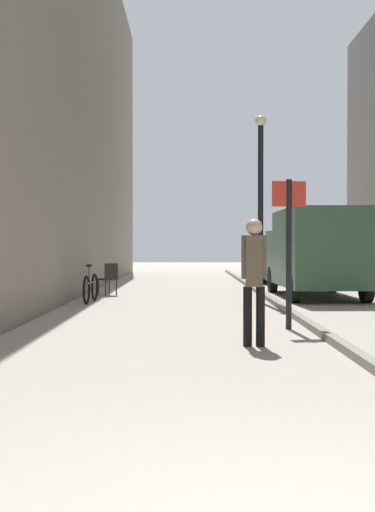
# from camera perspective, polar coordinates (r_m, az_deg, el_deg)

# --- Properties ---
(ground_plane) EXTENTS (80.00, 80.00, 0.00)m
(ground_plane) POSITION_cam_1_polar(r_m,az_deg,el_deg) (14.99, 2.31, -4.62)
(ground_plane) COLOR #A8A093
(building_facade_left) EXTENTS (2.61, 40.00, 12.82)m
(building_facade_left) POSITION_cam_1_polar(r_m,az_deg,el_deg) (16.29, -16.17, 18.61)
(building_facade_left) COLOR gray
(building_facade_left) RESTS_ON ground_plane
(kerb_strip) EXTENTS (0.16, 40.00, 0.12)m
(kerb_strip) POSITION_cam_1_polar(r_m,az_deg,el_deg) (15.13, 8.32, -4.35)
(kerb_strip) COLOR gray
(kerb_strip) RESTS_ON ground_plane
(pedestrian_main_foreground) EXTENTS (0.37, 0.24, 1.84)m
(pedestrian_main_foreground) POSITION_cam_1_polar(r_m,az_deg,el_deg) (9.16, 6.08, -1.51)
(pedestrian_main_foreground) COLOR black
(pedestrian_main_foreground) RESTS_ON ground_plane
(delivery_van) EXTENTS (2.14, 5.20, 2.44)m
(delivery_van) POSITION_cam_1_polar(r_m,az_deg,el_deg) (18.19, 11.49, 0.46)
(delivery_van) COLOR #335138
(delivery_van) RESTS_ON ground_plane
(parked_car) EXTENTS (1.94, 4.25, 1.45)m
(parked_car) POSITION_cam_1_polar(r_m,az_deg,el_deg) (25.67, 8.10, -0.72)
(parked_car) COLOR navy
(parked_car) RESTS_ON ground_plane
(street_sign_post) EXTENTS (0.60, 0.11, 2.60)m
(street_sign_post) POSITION_cam_1_polar(r_m,az_deg,el_deg) (11.12, 9.18, 1.40)
(street_sign_post) COLOR black
(street_sign_post) RESTS_ON ground_plane
(lamp_post) EXTENTS (0.28, 0.28, 4.76)m
(lamp_post) POSITION_cam_1_polar(r_m,az_deg,el_deg) (16.26, 6.67, 5.41)
(lamp_post) COLOR black
(lamp_post) RESTS_ON ground_plane
(bicycle_leaning) EXTENTS (0.14, 1.77, 0.98)m
(bicycle_leaning) POSITION_cam_1_polar(r_m,az_deg,el_deg) (16.36, -8.62, -2.83)
(bicycle_leaning) COLOR black
(bicycle_leaning) RESTS_ON ground_plane
(cafe_chair_near_window) EXTENTS (0.62, 0.62, 0.94)m
(cafe_chair_near_window) POSITION_cam_1_polar(r_m,az_deg,el_deg) (18.58, -6.98, -1.86)
(cafe_chair_near_window) COLOR black
(cafe_chair_near_window) RESTS_ON ground_plane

